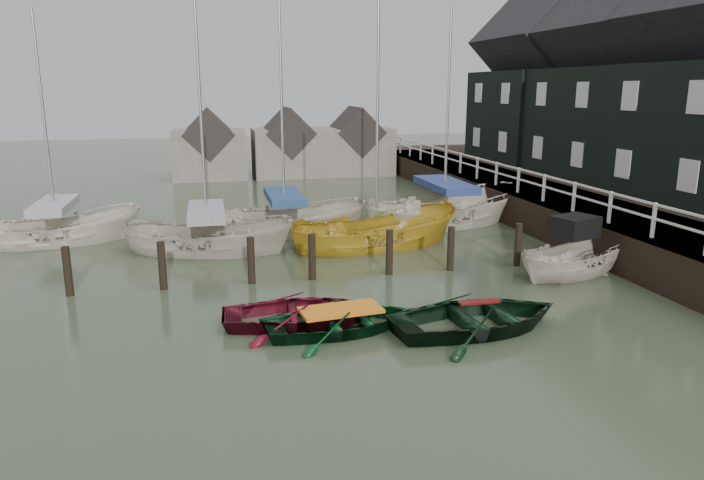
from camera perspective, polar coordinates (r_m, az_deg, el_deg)
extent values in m
plane|color=#2E3823|center=(16.38, 2.27, -6.36)|extent=(120.00, 120.00, 0.00)
cube|color=black|center=(28.61, 15.64, 4.73)|extent=(3.00, 32.00, 0.20)
cube|color=silver|center=(27.79, 13.03, 6.82)|extent=(0.06, 32.00, 0.06)
cube|color=silver|center=(27.84, 12.99, 6.00)|extent=(0.06, 32.00, 0.06)
cube|color=black|center=(31.80, 24.24, 2.32)|extent=(14.00, 38.00, 1.50)
cube|color=black|center=(32.95, 22.84, 9.85)|extent=(6.00, 7.00, 5.00)
cube|color=black|center=(33.02, 23.55, 17.20)|extent=(6.11, 7.14, 6.11)
cube|color=black|center=(38.87, 16.82, 10.76)|extent=(6.40, 7.00, 5.00)
cube|color=black|center=(38.92, 17.26, 17.00)|extent=(6.52, 7.14, 6.52)
cylinder|color=black|center=(18.98, -24.38, -3.19)|extent=(0.22, 0.22, 1.80)
cylinder|color=black|center=(18.62, -16.83, -2.85)|extent=(0.22, 0.22, 1.80)
cylinder|color=black|center=(18.59, -9.13, -2.44)|extent=(0.22, 0.22, 1.80)
cylinder|color=black|center=(18.78, -3.65, -2.13)|extent=(0.22, 0.22, 1.80)
cylinder|color=black|center=(19.29, 3.41, -1.70)|extent=(0.22, 0.22, 1.80)
cylinder|color=black|center=(19.93, 8.94, -1.34)|extent=(0.22, 0.22, 1.80)
cylinder|color=black|center=(20.87, 14.82, -0.95)|extent=(0.22, 0.22, 1.80)
cube|color=#665B51|center=(41.05, -12.83, 7.62)|extent=(4.50, 4.00, 3.00)
cube|color=#282321|center=(40.94, -12.92, 9.43)|extent=(3.18, 4.08, 3.18)
cube|color=#665B51|center=(41.36, -5.83, 7.93)|extent=(4.50, 4.00, 3.00)
cube|color=#282321|center=(41.25, -5.87, 9.72)|extent=(3.18, 4.08, 3.18)
cube|color=#665B51|center=(42.15, 0.31, 8.10)|extent=(4.50, 4.00, 3.00)
cube|color=#282321|center=(42.04, 0.32, 9.87)|extent=(3.18, 4.08, 3.18)
imported|color=#520B18|center=(15.53, -4.45, -7.54)|extent=(3.99, 2.92, 0.80)
imported|color=black|center=(15.06, -1.03, -8.20)|extent=(3.97, 3.05, 0.76)
imported|color=black|center=(15.40, 11.35, -7.96)|extent=(4.62, 3.54, 0.89)
imported|color=beige|center=(20.60, 19.56, -2.93)|extent=(4.72, 3.04, 1.71)
cube|color=black|center=(20.41, 19.59, 1.15)|extent=(1.56, 1.38, 0.65)
imported|color=beige|center=(22.63, -12.92, -1.02)|extent=(6.53, 4.04, 2.36)
cylinder|color=#B2B2B7|center=(21.92, -13.64, 12.07)|extent=(0.10, 0.10, 7.66)
cube|color=gray|center=(22.32, -13.11, 2.51)|extent=(3.58, 2.18, 0.30)
imported|color=beige|center=(24.88, -6.11, 0.58)|extent=(6.68, 3.16, 2.49)
cylinder|color=#B2B2B7|center=(24.24, -6.48, 14.59)|extent=(0.10, 0.10, 9.31)
cube|color=navy|center=(24.58, -6.20, 3.96)|extent=(3.67, 1.69, 0.30)
imported|color=#BA9222|center=(22.88, 2.22, -0.51)|extent=(6.87, 3.58, 2.52)
cylinder|color=#B2B2B7|center=(22.18, 2.35, 12.83)|extent=(0.10, 0.10, 7.79)
imported|color=beige|center=(26.70, 8.34, 1.42)|extent=(7.78, 4.34, 2.84)
cylinder|color=#B2B2B7|center=(26.11, 8.84, 15.05)|extent=(0.10, 0.10, 9.47)
cube|color=navy|center=(26.40, 8.47, 4.99)|extent=(4.27, 2.34, 0.30)
imported|color=beige|center=(25.78, -25.15, -0.20)|extent=(6.30, 3.19, 2.33)
cylinder|color=#B2B2B7|center=(25.17, -26.26, 10.44)|extent=(0.10, 0.10, 7.02)
cube|color=#98999E|center=(25.51, -25.46, 2.86)|extent=(3.46, 1.71, 0.30)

